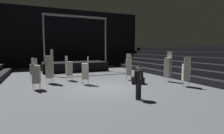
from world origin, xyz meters
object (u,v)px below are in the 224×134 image
at_px(stage_riser, 75,66).
at_px(chair_stack_mid_left, 69,68).
at_px(chair_stack_mid_right, 129,67).
at_px(chair_stack_rear_centre, 168,67).
at_px(man_with_tie, 139,80).
at_px(equipment_road_case, 138,80).
at_px(chair_stack_front_left, 36,74).
at_px(chair_stack_front_right, 85,71).
at_px(chair_stack_rear_left, 34,69).
at_px(chair_stack_rear_right, 186,72).
at_px(chair_stack_mid_centre, 50,66).

distance_m(stage_riser, chair_stack_mid_left, 6.29).
bearing_deg(chair_stack_mid_left, chair_stack_mid_right, 56.58).
xyz_separation_m(chair_stack_mid_right, chair_stack_rear_centre, (2.41, -1.79, 0.08)).
height_order(man_with_tie, equipment_road_case, man_with_tie).
xyz_separation_m(chair_stack_front_left, chair_stack_mid_left, (2.38, 2.39, 0.00)).
xyz_separation_m(chair_stack_front_right, chair_stack_mid_right, (3.68, 0.39, 0.08)).
bearing_deg(equipment_road_case, chair_stack_rear_left, 142.56).
bearing_deg(stage_riser, man_with_tie, -87.43).
relative_size(chair_stack_mid_right, chair_stack_rear_right, 1.09).
distance_m(chair_stack_mid_left, chair_stack_mid_right, 4.78).
bearing_deg(chair_stack_mid_right, chair_stack_mid_left, 4.51).
distance_m(stage_riser, man_with_tie, 12.80).
relative_size(chair_stack_front_right, equipment_road_case, 2.18).
distance_m(stage_riser, equipment_road_case, 9.76).
distance_m(chair_stack_front_left, chair_stack_rear_right, 9.61).
height_order(man_with_tie, chair_stack_rear_left, man_with_tie).
bearing_deg(stage_riser, chair_stack_rear_left, -136.04).
relative_size(chair_stack_rear_right, chair_stack_rear_centre, 0.85).
xyz_separation_m(chair_stack_mid_right, equipment_road_case, (-0.14, -1.62, -0.83)).
distance_m(chair_stack_mid_left, chair_stack_rear_centre, 7.72).
relative_size(chair_stack_front_right, chair_stack_mid_left, 1.00).
bearing_deg(chair_stack_rear_right, stage_riser, 143.18).
bearing_deg(man_with_tie, equipment_road_case, -135.23).
xyz_separation_m(man_with_tie, chair_stack_front_right, (-1.46, 4.63, 0.01)).
xyz_separation_m(chair_stack_rear_centre, equipment_road_case, (-2.55, 0.17, -0.91)).
distance_m(chair_stack_front_left, chair_stack_rear_centre, 9.33).
relative_size(stage_riser, chair_stack_mid_centre, 2.84).
height_order(man_with_tie, chair_stack_rear_right, chair_stack_rear_right).
bearing_deg(chair_stack_mid_left, chair_stack_rear_left, -139.71).
xyz_separation_m(chair_stack_rear_left, chair_stack_rear_centre, (9.45, -5.45, 0.29)).
bearing_deg(man_with_tie, chair_stack_mid_right, -127.61).
height_order(stage_riser, chair_stack_mid_centre, stage_riser).
xyz_separation_m(chair_stack_front_right, chair_stack_mid_centre, (-2.26, 1.49, 0.25)).
distance_m(chair_stack_front_left, chair_stack_mid_centre, 2.02).
height_order(chair_stack_rear_left, equipment_road_case, chair_stack_rear_left).
xyz_separation_m(man_with_tie, chair_stack_front_left, (-4.63, 4.33, 0.01)).
bearing_deg(chair_stack_mid_left, chair_stack_mid_centre, -80.12).
height_order(chair_stack_mid_centre, equipment_road_case, chair_stack_mid_centre).
xyz_separation_m(chair_stack_front_left, chair_stack_front_right, (3.17, 0.30, 0.00)).
height_order(chair_stack_front_right, chair_stack_rear_centre, chair_stack_rear_centre).
bearing_deg(chair_stack_front_left, man_with_tie, 58.40).
bearing_deg(chair_stack_mid_right, chair_stack_front_left, 31.16).
bearing_deg(chair_stack_rear_centre, chair_stack_rear_right, 157.34).
relative_size(man_with_tie, chair_stack_rear_right, 0.87).
distance_m(chair_stack_rear_left, chair_stack_rear_centre, 10.92).
distance_m(chair_stack_mid_centre, chair_stack_rear_right, 9.52).
distance_m(chair_stack_mid_right, chair_stack_rear_left, 7.94).
relative_size(man_with_tie, chair_stack_front_left, 0.87).
distance_m(chair_stack_mid_left, chair_stack_rear_right, 8.64).
bearing_deg(chair_stack_mid_centre, chair_stack_mid_right, -74.24).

